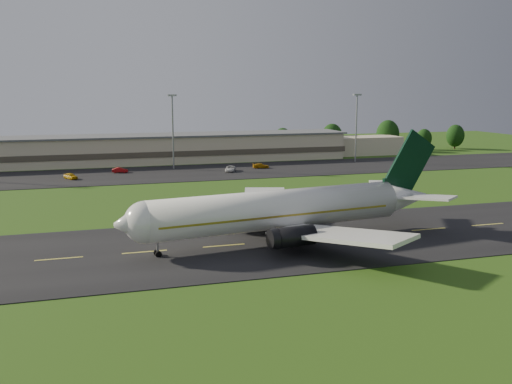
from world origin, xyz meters
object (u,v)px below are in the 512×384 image
object	(u,v)px
terminal	(170,149)
light_mast_east	(356,120)
service_vehicle_a	(71,176)
service_vehicle_b	(120,170)
airliner	(282,210)
service_vehicle_c	(230,169)
light_mast_centre	(173,123)
service_vehicle_d	(261,166)

from	to	relation	value
terminal	light_mast_east	bearing A→B (deg)	-16.80
service_vehicle_a	service_vehicle_b	distance (m)	14.39
airliner	service_vehicle_b	world-z (taller)	airliner
service_vehicle_c	airliner	bearing A→B (deg)	-78.23
light_mast_centre	service_vehicle_a	bearing A→B (deg)	-158.06
light_mast_centre	service_vehicle_c	world-z (taller)	light_mast_centre
light_mast_centre	service_vehicle_a	world-z (taller)	light_mast_centre
light_mast_east	service_vehicle_c	distance (m)	43.88
airliner	terminal	bearing A→B (deg)	83.59
light_mast_east	service_vehicle_b	bearing A→B (deg)	-177.34
terminal	light_mast_east	size ratio (longest dim) A/B	7.13
airliner	service_vehicle_a	xyz separation A→B (m)	(-30.49, 69.07, -3.82)
service_vehicle_a	service_vehicle_c	xyz separation A→B (m)	(40.62, 1.64, -0.01)
airliner	service_vehicle_d	size ratio (longest dim) A/B	11.07
airliner	service_vehicle_c	xyz separation A→B (m)	(10.13, 70.71, -3.83)
airliner	service_vehicle_c	distance (m)	71.54
airliner	service_vehicle_b	size ratio (longest dim) A/B	12.47
service_vehicle_a	service_vehicle_d	bearing A→B (deg)	-24.84
light_mast_east	service_vehicle_c	xyz separation A→B (m)	(-41.23, -9.17, -11.91)
airliner	service_vehicle_c	world-z (taller)	airliner
service_vehicle_c	light_mast_east	bearing A→B (deg)	32.47
airliner	light_mast_east	xyz separation A→B (m)	(51.35, 79.88, 8.08)
light_mast_east	service_vehicle_b	xyz separation A→B (m)	(-69.61, -3.23, -11.96)
light_mast_centre	service_vehicle_c	distance (m)	20.39
service_vehicle_b	service_vehicle_d	bearing A→B (deg)	-85.16
light_mast_east	light_mast_centre	bearing A→B (deg)	180.00
airliner	light_mast_centre	world-z (taller)	light_mast_centre
service_vehicle_a	service_vehicle_d	distance (m)	50.54
service_vehicle_c	service_vehicle_d	xyz separation A→B (m)	(9.65, 3.64, -0.06)
light_mast_centre	service_vehicle_c	bearing A→B (deg)	-33.66
service_vehicle_d	service_vehicle_b	bearing A→B (deg)	92.89
airliner	light_mast_east	world-z (taller)	light_mast_east
terminal	service_vehicle_c	xyz separation A→B (m)	(12.37, -25.35, -3.16)
light_mast_east	service_vehicle_c	bearing A→B (deg)	-167.46
service_vehicle_c	terminal	bearing A→B (deg)	135.93
airliner	terminal	xyz separation A→B (m)	(-2.24, 96.07, -0.67)
light_mast_centre	service_vehicle_c	xyz separation A→B (m)	(13.77, -9.17, -11.91)
light_mast_centre	light_mast_east	size ratio (longest dim) A/B	1.00
light_mast_east	service_vehicle_a	distance (m)	83.41
service_vehicle_d	light_mast_east	bearing A→B (deg)	-73.71
light_mast_east	service_vehicle_b	world-z (taller)	light_mast_east
terminal	service_vehicle_a	xyz separation A→B (m)	(-28.25, -27.00, -3.15)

